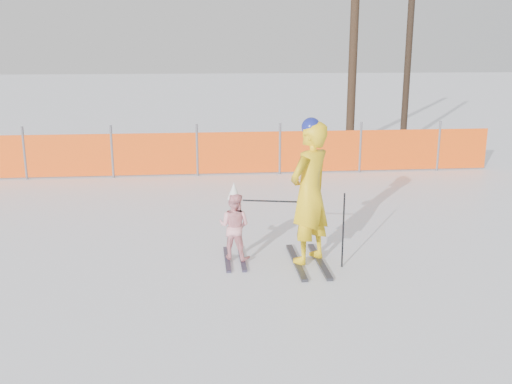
{
  "coord_description": "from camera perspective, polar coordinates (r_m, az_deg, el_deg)",
  "views": [
    {
      "loc": [
        -0.79,
        -7.41,
        3.03
      ],
      "look_at": [
        0.0,
        0.5,
        1.0
      ],
      "focal_mm": 40.0,
      "sensor_mm": 36.0,
      "label": 1
    }
  ],
  "objects": [
    {
      "name": "ground",
      "position": [
        8.05,
        0.36,
        -7.8
      ],
      "size": [
        120.0,
        120.0,
        0.0
      ],
      "primitive_type": "plane",
      "color": "white",
      "rests_on": "ground"
    },
    {
      "name": "ski_poles",
      "position": [
        8.05,
        5.61,
        -2.58
      ],
      "size": [
        1.39,
        0.42,
        1.08
      ],
      "color": "black",
      "rests_on": "ground"
    },
    {
      "name": "adult",
      "position": [
        8.01,
        5.38,
        -0.02
      ],
      "size": [
        0.87,
        1.38,
        2.1
      ],
      "color": "black",
      "rests_on": "ground"
    },
    {
      "name": "tree_trunks",
      "position": [
        18.4,
        11.6,
        14.0
      ],
      "size": [
        2.06,
        0.45,
        6.38
      ],
      "color": "#312116",
      "rests_on": "ground"
    },
    {
      "name": "safety_fence",
      "position": [
        13.77,
        -7.7,
        3.85
      ],
      "size": [
        15.27,
        0.06,
        1.25
      ],
      "color": "#595960",
      "rests_on": "ground"
    },
    {
      "name": "child",
      "position": [
        8.24,
        -2.19,
        -3.35
      ],
      "size": [
        0.59,
        0.99,
        1.16
      ],
      "color": "black",
      "rests_on": "ground"
    }
  ]
}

